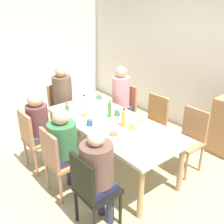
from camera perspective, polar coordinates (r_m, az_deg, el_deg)
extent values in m
plane|color=tan|center=(3.93, 0.00, -11.90)|extent=(6.99, 6.99, 0.00)
cube|color=silver|center=(4.80, 18.86, 10.66)|extent=(6.06, 0.12, 2.60)
cube|color=silver|center=(5.88, -19.25, 12.88)|extent=(0.12, 4.07, 2.60)
cube|color=silver|center=(3.56, 0.00, -2.50)|extent=(2.03, 0.90, 0.04)
cylinder|color=tan|center=(4.24, -11.64, -3.99)|extent=(0.07, 0.07, 0.70)
cylinder|color=tan|center=(3.00, 6.21, -16.89)|extent=(0.07, 0.07, 0.70)
cylinder|color=tan|center=(4.57, -3.90, -1.42)|extent=(0.07, 0.07, 0.70)
cylinder|color=tan|center=(3.44, 14.67, -11.54)|extent=(0.07, 0.07, 0.70)
cube|color=tan|center=(3.79, 15.58, -6.48)|extent=(0.40, 0.40, 0.04)
cylinder|color=#B17A59|center=(3.96, 18.68, -9.34)|extent=(0.04, 0.04, 0.43)
cylinder|color=#B67853|center=(4.11, 14.72, -7.49)|extent=(0.04, 0.04, 0.43)
cylinder|color=tan|center=(3.71, 15.76, -11.35)|extent=(0.04, 0.04, 0.43)
cylinder|color=#B5864A|center=(3.87, 11.66, -9.27)|extent=(0.04, 0.04, 0.43)
cube|color=#AB7C57|center=(3.82, 17.55, -2.50)|extent=(0.38, 0.04, 0.45)
cube|color=black|center=(2.88, -3.11, -16.51)|extent=(0.40, 0.40, 0.04)
cylinder|color=black|center=(3.07, -7.73, -19.31)|extent=(0.04, 0.04, 0.43)
cylinder|color=black|center=(2.86, -3.76, -23.05)|extent=(0.04, 0.04, 0.43)
cylinder|color=black|center=(3.20, -2.37, -16.79)|extent=(0.04, 0.04, 0.43)
cylinder|color=black|center=(3.01, 1.82, -20.07)|extent=(0.04, 0.04, 0.43)
cube|color=black|center=(2.65, -6.45, -14.18)|extent=(0.38, 0.04, 0.45)
cylinder|color=#2F3249|center=(3.11, -2.39, -18.02)|extent=(0.09, 0.09, 0.45)
cylinder|color=#33364C|center=(3.02, -0.44, -19.61)|extent=(0.09, 0.09, 0.45)
cube|color=navy|center=(2.84, -3.14, -15.59)|extent=(0.30, 0.30, 0.10)
cylinder|color=brown|center=(2.67, -3.27, -11.14)|extent=(0.34, 0.34, 0.44)
sphere|color=beige|center=(2.52, -3.43, -5.60)|extent=(0.17, 0.17, 0.17)
cube|color=tan|center=(4.67, -10.32, 0.06)|extent=(0.40, 0.40, 0.04)
cylinder|color=#B47959|center=(4.97, -9.42, -1.19)|extent=(0.04, 0.04, 0.43)
cylinder|color=#A68056|center=(4.83, -12.87, -2.27)|extent=(0.04, 0.04, 0.43)
cylinder|color=#B17E4C|center=(4.71, -7.30, -2.56)|extent=(0.04, 0.04, 0.43)
cylinder|color=#A67C4A|center=(4.56, -10.89, -3.75)|extent=(0.04, 0.04, 0.43)
cube|color=#AE764D|center=(4.73, -11.62, 3.34)|extent=(0.04, 0.38, 0.45)
cylinder|color=brown|center=(4.72, -8.68, -2.46)|extent=(0.09, 0.09, 0.45)
cylinder|color=#4F563A|center=(4.65, -10.36, -3.01)|extent=(0.09, 0.09, 0.45)
cube|color=#4F4245|center=(4.65, -10.37, 0.73)|extent=(0.30, 0.30, 0.10)
cylinder|color=brown|center=(4.54, -10.66, 4.35)|extent=(0.32, 0.32, 0.52)
sphere|color=tan|center=(4.43, -11.00, 8.55)|extent=(0.19, 0.19, 0.19)
cube|color=tan|center=(3.34, -10.18, -10.43)|extent=(0.40, 0.40, 0.04)
cylinder|color=#A78357|center=(3.54, -13.77, -13.09)|extent=(0.04, 0.04, 0.43)
cylinder|color=#AB7651|center=(3.29, -11.00, -16.01)|extent=(0.04, 0.04, 0.43)
cylinder|color=tan|center=(3.66, -8.94, -11.24)|extent=(0.04, 0.04, 0.43)
cylinder|color=#AE7F56|center=(3.42, -5.90, -13.86)|extent=(0.04, 0.04, 0.43)
cube|color=#AF7659|center=(3.15, -13.35, -7.97)|extent=(0.38, 0.04, 0.45)
cylinder|color=#333055|center=(3.56, -9.17, -12.16)|extent=(0.09, 0.09, 0.45)
cylinder|color=navy|center=(3.45, -7.76, -13.42)|extent=(0.09, 0.09, 0.45)
cube|color=#34304B|center=(3.31, -10.26, -9.57)|extent=(0.30, 0.30, 0.10)
cylinder|color=#387243|center=(3.17, -10.60, -5.74)|extent=(0.34, 0.34, 0.41)
sphere|color=beige|center=(3.04, -11.01, -0.92)|extent=(0.20, 0.20, 0.20)
cube|color=#A97D4A|center=(3.86, -15.25, -5.81)|extent=(0.40, 0.40, 0.04)
cylinder|color=#AB785A|center=(4.06, -18.12, -8.31)|extent=(0.04, 0.04, 0.43)
cylinder|color=#B17749|center=(3.79, -16.11, -10.55)|extent=(0.04, 0.04, 0.43)
cylinder|color=tan|center=(4.17, -13.81, -6.88)|extent=(0.04, 0.04, 0.43)
cylinder|color=#A9804F|center=(3.90, -11.54, -8.93)|extent=(0.04, 0.04, 0.43)
cube|color=tan|center=(3.70, -18.15, -3.46)|extent=(0.38, 0.04, 0.45)
cylinder|color=#43393D|center=(4.07, -14.14, -7.58)|extent=(0.09, 0.09, 0.45)
cylinder|color=#373E46|center=(3.94, -13.09, -8.56)|extent=(0.09, 0.09, 0.45)
cube|color=#41423D|center=(3.84, -15.35, -5.03)|extent=(0.30, 0.30, 0.10)
cylinder|color=brown|center=(3.72, -15.77, -1.59)|extent=(0.29, 0.29, 0.41)
sphere|color=beige|center=(3.61, -16.31, 2.76)|extent=(0.22, 0.22, 0.22)
cube|color=#A6764E|center=(4.59, 1.87, -0.02)|extent=(0.40, 0.40, 0.04)
cylinder|color=#AF7747|center=(4.67, 4.78, -2.65)|extent=(0.04, 0.04, 0.43)
cylinder|color=#B77759|center=(4.90, 2.02, -1.28)|extent=(0.04, 0.04, 0.43)
cylinder|color=#A5764A|center=(4.47, 1.63, -3.90)|extent=(0.04, 0.04, 0.43)
cylinder|color=#AC7E4D|center=(4.70, -1.09, -2.41)|extent=(0.04, 0.04, 0.43)
cube|color=#B57753|center=(4.61, 3.60, 3.23)|extent=(0.38, 0.04, 0.45)
cylinder|color=#3F3B3E|center=(4.56, 1.55, -3.12)|extent=(0.09, 0.09, 0.45)
cylinder|color=#424247|center=(4.67, 0.27, -2.43)|extent=(0.09, 0.09, 0.45)
cube|color=#3A414C|center=(4.56, 1.88, 0.67)|extent=(0.30, 0.30, 0.10)
cylinder|color=pink|center=(4.45, 1.94, 4.34)|extent=(0.30, 0.30, 0.52)
sphere|color=tan|center=(4.34, 2.00, 8.63)|extent=(0.19, 0.19, 0.19)
cube|color=#B07E4D|center=(4.15, 8.05, -2.96)|extent=(0.40, 0.40, 0.04)
cylinder|color=#A87E56|center=(4.28, 11.11, -5.76)|extent=(0.04, 0.04, 0.43)
cylinder|color=#A47A51|center=(4.47, 7.78, -4.14)|extent=(0.04, 0.04, 0.43)
cylinder|color=#AA7B57|center=(4.05, 7.98, -7.34)|extent=(0.04, 0.04, 0.43)
cylinder|color=tan|center=(4.25, 4.63, -5.54)|extent=(0.04, 0.04, 0.43)
cube|color=#AF824B|center=(4.18, 9.92, 0.64)|extent=(0.38, 0.04, 0.45)
cylinder|color=silver|center=(3.57, 0.45, -1.90)|extent=(0.24, 0.24, 0.01)
ellipsoid|color=tan|center=(3.56, 0.46, -1.62)|extent=(0.13, 0.13, 0.02)
cylinder|color=silver|center=(3.75, -5.93, -0.74)|extent=(0.22, 0.22, 0.01)
ellipsoid|color=#A86F3F|center=(3.74, -5.94, -0.46)|extent=(0.12, 0.12, 0.02)
cylinder|color=silver|center=(3.22, 0.42, -4.96)|extent=(0.22, 0.22, 0.01)
ellipsoid|color=#A16339|center=(3.21, 0.42, -4.66)|extent=(0.12, 0.12, 0.02)
cylinder|color=silver|center=(3.55, 6.16, -2.19)|extent=(0.21, 0.21, 0.01)
ellipsoid|color=tan|center=(3.54, 6.18, -1.91)|extent=(0.12, 0.12, 0.02)
cylinder|color=white|center=(3.07, 2.33, -5.69)|extent=(0.08, 0.08, 0.10)
torus|color=white|center=(3.04, 2.97, -6.05)|extent=(0.05, 0.01, 0.05)
cylinder|color=#4E8762|center=(4.33, -2.86, 3.30)|extent=(0.09, 0.09, 0.07)
torus|color=#4C935F|center=(4.29, -2.42, 3.10)|extent=(0.05, 0.01, 0.05)
cylinder|color=#325DA5|center=(3.46, -4.87, -2.30)|extent=(0.08, 0.08, 0.08)
torus|color=#345A9A|center=(3.42, -4.38, -2.59)|extent=(0.05, 0.01, 0.05)
cylinder|color=yellow|center=(3.35, 4.24, -3.14)|extent=(0.08, 0.08, 0.09)
torus|color=#EDCD4C|center=(3.32, 4.83, -3.44)|extent=(0.05, 0.01, 0.05)
cylinder|color=#4F8A59|center=(3.71, 1.12, -0.15)|extent=(0.07, 0.07, 0.10)
torus|color=#3F8F61|center=(3.68, 1.61, -0.40)|extent=(0.05, 0.01, 0.05)
cylinder|color=silver|center=(3.87, -5.98, 1.65)|extent=(0.06, 0.06, 0.21)
cone|color=silver|center=(3.82, -6.05, 3.32)|extent=(0.05, 0.05, 0.03)
cylinder|color=black|center=(3.81, -6.07, 3.60)|extent=(0.03, 0.03, 0.01)
cylinder|color=#457F35|center=(3.67, -0.48, 0.48)|extent=(0.05, 0.05, 0.21)
cone|color=#467E39|center=(3.62, -0.49, 2.21)|extent=(0.05, 0.05, 0.03)
cylinder|color=red|center=(3.62, -0.49, 2.50)|extent=(0.03, 0.03, 0.01)
cylinder|color=tan|center=(3.39, 2.54, -1.55)|extent=(0.06, 0.06, 0.21)
cone|color=gold|center=(3.34, 2.58, 0.31)|extent=(0.05, 0.05, 0.03)
cylinder|color=black|center=(3.34, 2.59, 0.62)|extent=(0.03, 0.03, 0.01)
cylinder|color=#487C3B|center=(3.77, -9.63, 0.32)|extent=(0.06, 0.06, 0.15)
cone|color=#4D7C32|center=(3.74, -9.72, 1.58)|extent=(0.05, 0.05, 0.03)
cylinder|color=red|center=(3.73, -9.74, 1.87)|extent=(0.03, 0.03, 0.01)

